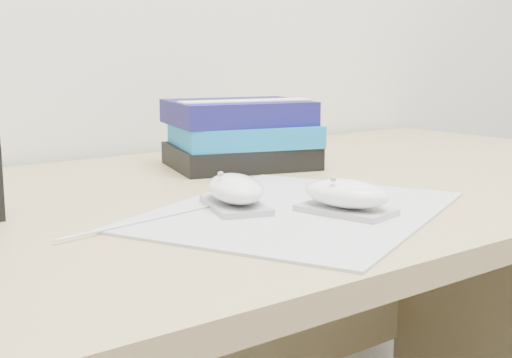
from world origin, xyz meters
TOP-DOWN VIEW (x-y plane):
  - desk at (0.00, 1.64)m, footprint 1.60×0.80m
  - mousepad at (-0.06, 1.41)m, footprint 0.49×0.45m
  - mouse_rear at (-0.12, 1.47)m, footprint 0.10×0.13m
  - mouse_front at (-0.03, 1.36)m, footprint 0.09×0.12m
  - usb_cable at (-0.24, 1.47)m, footprint 0.24×0.05m
  - book_stack at (0.09, 1.74)m, footprint 0.28×0.25m

SIDE VIEW (x-z plane):
  - desk at x=0.00m, z-range 0.13..0.86m
  - mousepad at x=-0.06m, z-range 0.73..0.73m
  - usb_cable at x=-0.24m, z-range 0.73..0.74m
  - mouse_front at x=-0.03m, z-range 0.73..0.78m
  - mouse_rear at x=-0.12m, z-range 0.73..0.78m
  - book_stack at x=0.09m, z-range 0.73..0.84m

